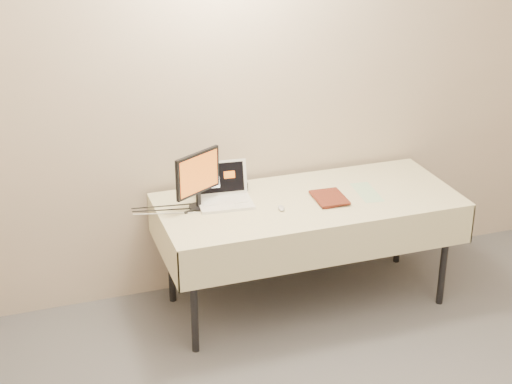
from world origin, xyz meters
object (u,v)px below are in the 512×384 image
object	(u,v)px
book	(316,183)
monitor	(198,176)
table	(308,208)
laptop	(223,193)

from	to	relation	value
book	monitor	bearing A→B (deg)	170.74
book	table	bearing A→B (deg)	117.64
table	laptop	distance (m)	0.54
laptop	table	bearing A→B (deg)	-10.54
table	laptop	bearing A→B (deg)	163.99
table	monitor	xyz separation A→B (m)	(-0.67, 0.10, 0.27)
laptop	book	xyz separation A→B (m)	(0.53, -0.19, 0.07)
monitor	book	distance (m)	0.72
table	book	bearing A→B (deg)	-65.11
table	monitor	size ratio (longest dim) A/B	5.26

